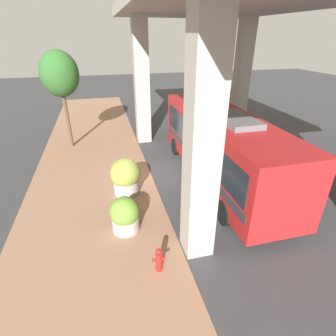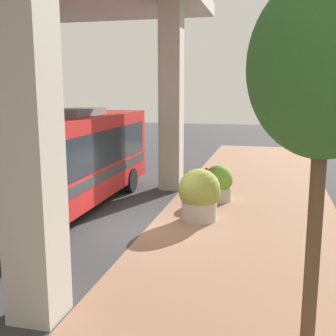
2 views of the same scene
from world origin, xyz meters
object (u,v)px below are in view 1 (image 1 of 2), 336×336
object	(u,v)px
fire_hydrant	(159,260)
bus	(222,144)
planter_front	(125,215)
planter_middle	(126,177)
street_tree_near	(60,74)

from	to	relation	value
fire_hydrant	bus	bearing A→B (deg)	49.64
planter_front	planter_middle	distance (m)	2.63
planter_middle	planter_front	bearing A→B (deg)	-96.71
street_tree_near	bus	bearing A→B (deg)	-40.69
planter_front	street_tree_near	xyz separation A→B (m)	(-2.58, 9.28, 3.85)
fire_hydrant	planter_middle	xyz separation A→B (m)	(-0.48, 4.81, 0.41)
fire_hydrant	planter_front	size ratio (longest dim) A/B	0.62
bus	fire_hydrant	distance (m)	6.69
planter_middle	street_tree_near	world-z (taller)	street_tree_near
fire_hydrant	planter_middle	bearing A→B (deg)	95.65
planter_front	fire_hydrant	bearing A→B (deg)	-70.41
fire_hydrant	street_tree_near	size ratio (longest dim) A/B	0.15
planter_middle	street_tree_near	xyz separation A→B (m)	(-2.88, 6.67, 3.67)
bus	planter_front	xyz separation A→B (m)	(-5.00, -2.77, -1.25)
bus	street_tree_near	size ratio (longest dim) A/B	1.74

